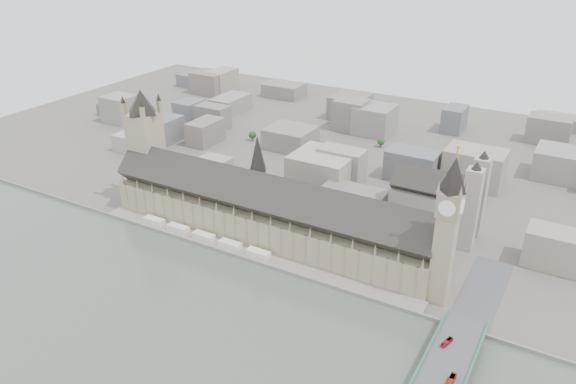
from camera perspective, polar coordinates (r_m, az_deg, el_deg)
The scene contains 13 objects.
ground at distance 423.68m, azimuth -3.65°, elevation -5.88°, with size 900.00×900.00×0.00m, color #595651.
embankment_wall at distance 412.42m, azimuth -4.80°, elevation -6.64°, with size 600.00×1.50×3.00m, color gray.
river_terrace at distance 417.89m, azimuth -4.22°, elevation -6.23°, with size 270.00×15.00×2.00m, color gray.
terrace_tents at distance 437.48m, azimuth -8.57°, elevation -4.44°, with size 118.00×7.00×4.00m.
palace_of_westminster at distance 426.81m, azimuth -2.29°, elevation -2.09°, with size 265.00×40.73×55.44m.
elizabeth_tower at distance 353.95m, azimuth 15.92°, elevation -2.87°, with size 17.00×17.00×107.50m.
victoria_tower at distance 488.47m, azimuth -14.25°, elevation 4.97°, with size 30.00×30.00×100.00m.
central_tower at distance 421.46m, azimuth -3.08°, elevation 2.82°, with size 13.00×13.00×48.00m.
westminster_abbey at distance 449.91m, azimuth 15.03°, elevation -1.14°, with size 68.00×36.00×64.00m.
city_skyline_inland at distance 615.01m, azimuth 8.92°, elevation 6.14°, with size 720.00×360.00×38.00m, color gray, non-canonical shape.
park_trees at distance 468.97m, azimuth -0.70°, elevation -1.46°, with size 110.00×30.00×15.00m, color #174018, non-canonical shape.
red_bus_north at distance 333.57m, azimuth 15.84°, elevation -14.46°, with size 2.26×9.64×2.69m, color red.
red_bus_south at distance 310.78m, azimuth 16.20°, elevation -17.97°, with size 2.72×11.62×3.24m, color red.
Camera 1 is at (202.19, -299.49, 221.21)m, focal length 35.00 mm.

